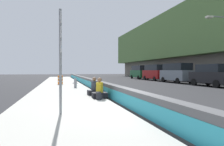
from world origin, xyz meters
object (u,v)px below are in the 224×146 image
at_px(street_lamp, 223,43).
at_px(parked_car_midline, 155,72).
at_px(parked_car_third, 212,75).
at_px(backpack, 99,96).
at_px(construction_barrel, 60,80).
at_px(seated_person_foreground, 100,92).
at_px(parked_car_far, 140,72).
at_px(seated_person_middle, 94,89).
at_px(route_sign_post, 61,53).
at_px(fire_hydrant, 75,82).
at_px(parked_car_fourth, 176,73).

bearing_deg(street_lamp, parked_car_midline, 5.67).
xyz_separation_m(street_lamp, parked_car_third, (0.15, 1.21, -3.22)).
distance_m(backpack, parked_car_third, 14.71).
distance_m(construction_barrel, parked_car_midline, 16.44).
bearing_deg(backpack, construction_barrel, 8.62).
distance_m(seated_person_foreground, parked_car_far, 27.59).
height_order(backpack, parked_car_third, parked_car_third).
bearing_deg(seated_person_middle, street_lamp, -72.14).
distance_m(route_sign_post, parked_car_midline, 26.51).
height_order(fire_hydrant, parked_car_midline, parked_car_midline).
xyz_separation_m(seated_person_middle, parked_car_fourth, (10.92, -12.92, 0.87)).
bearing_deg(parked_car_third, fire_hydrant, 86.15).
relative_size(seated_person_foreground, parked_car_fourth, 0.21).
relative_size(seated_person_middle, backpack, 2.72).
distance_m(backpack, parked_car_fourth, 18.36).
bearing_deg(parked_car_fourth, route_sign_post, 136.58).
height_order(parked_car_fourth, parked_car_midline, same).
xyz_separation_m(seated_person_foreground, parked_car_far, (24.41, -12.84, 0.87)).
xyz_separation_m(route_sign_post, fire_hydrant, (10.53, -1.35, -1.65)).
bearing_deg(route_sign_post, seated_person_middle, -22.60).
bearing_deg(parked_car_far, route_sign_post, 151.89).
bearing_deg(construction_barrel, fire_hydrant, -164.05).
distance_m(parked_car_third, parked_car_fourth, 6.20).
bearing_deg(route_sign_post, fire_hydrant, -7.31).
relative_size(backpack, construction_barrel, 0.42).
height_order(fire_hydrant, seated_person_foreground, seated_person_foreground).
relative_size(route_sign_post, construction_barrel, 3.79).
height_order(route_sign_post, fire_hydrant, route_sign_post).
bearing_deg(fire_hydrant, seated_person_foreground, -173.96).
bearing_deg(parked_car_far, parked_car_fourth, -179.87).
distance_m(route_sign_post, construction_barrel, 14.97).
bearing_deg(parked_car_third, parked_car_far, 0.20).
xyz_separation_m(seated_person_middle, parked_car_far, (23.06, -12.90, 0.87)).
bearing_deg(parked_car_far, construction_barrel, 131.40).
bearing_deg(route_sign_post, construction_barrel, -0.41).
relative_size(street_lamp, parked_car_midline, 1.40).
distance_m(street_lamp, parked_car_far, 18.79).
bearing_deg(street_lamp, seated_person_foreground, 112.72).
height_order(construction_barrel, parked_car_third, parked_car_third).
xyz_separation_m(backpack, parked_car_far, (25.03, -13.01, 1.02)).
bearing_deg(backpack, parked_car_fourth, -45.34).
relative_size(route_sign_post, parked_car_midline, 0.70).
height_order(seated_person_foreground, backpack, seated_person_foreground).
distance_m(seated_person_foreground, parked_car_third, 14.28).
xyz_separation_m(route_sign_post, parked_car_midline, (21.86, -14.97, -0.88)).
xyz_separation_m(street_lamp, parked_car_fourth, (6.35, 1.24, -3.05)).
bearing_deg(route_sign_post, street_lamp, -59.72).
height_order(route_sign_post, construction_barrel, route_sign_post).
height_order(seated_person_foreground, construction_barrel, seated_person_foreground).
xyz_separation_m(seated_person_middle, street_lamp, (4.57, -14.17, 3.92)).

